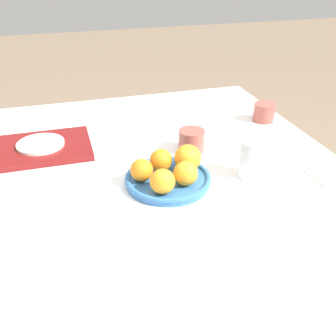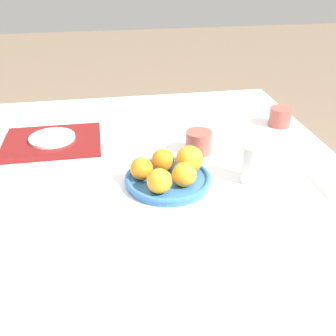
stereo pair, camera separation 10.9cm
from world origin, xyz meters
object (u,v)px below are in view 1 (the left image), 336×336
orange_1 (186,173)px  napkin (329,174)px  cup_2 (192,141)px  fruit_platter (168,179)px  orange_2 (188,158)px  side_plate (41,144)px  water_glass (250,159)px  orange_0 (161,160)px  orange_3 (163,181)px  cup_0 (264,112)px  orange_4 (142,170)px  serving_tray (41,148)px

orange_1 → napkin: (0.43, -0.05, -0.05)m
cup_2 → fruit_platter: bearing=-127.0°
orange_2 → side_plate: size_ratio=0.52×
water_glass → cup_2: water_glass is taller
napkin → orange_0: bearing=163.8°
fruit_platter → orange_3: (-0.03, -0.07, 0.04)m
fruit_platter → orange_3: size_ratio=3.61×
fruit_platter → side_plate: 0.46m
cup_0 → cup_2: (-0.35, -0.16, 0.00)m
orange_1 → side_plate: (-0.38, 0.35, -0.03)m
orange_3 → cup_0: orange_3 is taller
orange_3 → cup_0: 0.65m
orange_2 → orange_4: bearing=-172.7°
orange_2 → cup_2: size_ratio=0.92×
fruit_platter → orange_0: orange_0 is taller
napkin → cup_2: bearing=142.0°
fruit_platter → serving_tray: (-0.34, 0.31, -0.00)m
water_glass → cup_0: 0.43m
fruit_platter → serving_tray: fruit_platter is taller
orange_0 → orange_3: size_ratio=0.97×
orange_4 → side_plate: size_ratio=0.42×
orange_3 → napkin: 0.50m
orange_2 → cup_2: orange_2 is taller
fruit_platter → orange_4: bearing=172.4°
orange_2 → cup_0: 0.51m
water_glass → cup_0: bearing=56.3°
side_plate → orange_2: bearing=-34.4°
orange_3 → water_glass: size_ratio=0.60×
orange_3 → water_glass: (0.27, 0.04, 0.00)m
orange_3 → cup_0: (0.51, 0.40, -0.02)m
cup_2 → orange_3: bearing=-124.5°
fruit_platter → cup_2: (0.13, 0.17, 0.02)m
orange_0 → orange_1: bearing=-64.1°
orange_3 → cup_2: size_ratio=0.80×
cup_0 → napkin: size_ratio=0.68×
orange_2 → orange_3: 0.14m
orange_0 → orange_4: size_ratio=1.03×
orange_3 → water_glass: bearing=8.2°
orange_1 → orange_4: orange_1 is taller
fruit_platter → orange_0: size_ratio=3.72×
side_plate → napkin: (0.81, -0.40, -0.02)m
orange_0 → serving_tray: orange_0 is taller
orange_4 → water_glass: bearing=-6.7°
serving_tray → cup_0: bearing=1.6°
orange_0 → water_glass: water_glass is taller
fruit_platter → orange_0: 0.06m
orange_0 → side_plate: (-0.34, 0.26, -0.03)m
orange_2 → orange_4: size_ratio=1.23×
cup_0 → water_glass: bearing=-123.7°
orange_3 → serving_tray: bearing=129.5°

